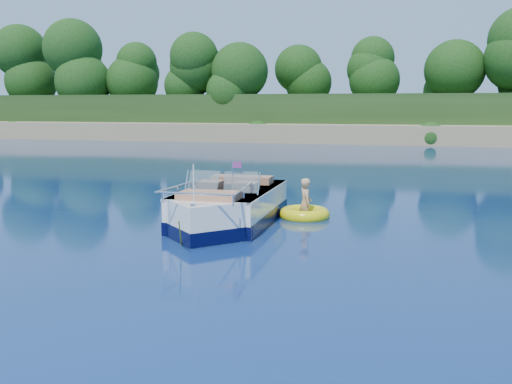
# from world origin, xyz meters

# --- Properties ---
(ground) EXTENTS (160.00, 160.00, 0.00)m
(ground) POSITION_xyz_m (0.00, 0.00, 0.00)
(ground) COLOR #091943
(ground) RESTS_ON ground
(shoreline) EXTENTS (170.00, 59.00, 6.00)m
(shoreline) POSITION_xyz_m (0.00, 63.77, 0.98)
(shoreline) COLOR #937855
(shoreline) RESTS_ON ground
(treeline) EXTENTS (150.00, 7.12, 8.19)m
(treeline) POSITION_xyz_m (0.04, 41.01, 5.55)
(treeline) COLOR black
(treeline) RESTS_ON ground
(motorboat) EXTENTS (2.22, 6.18, 2.06)m
(motorboat) POSITION_xyz_m (1.54, 3.10, 0.40)
(motorboat) COLOR white
(motorboat) RESTS_ON ground
(tow_tube) EXTENTS (1.62, 1.62, 0.37)m
(tow_tube) POSITION_xyz_m (3.33, 4.59, 0.10)
(tow_tube) COLOR yellow
(tow_tube) RESTS_ON ground
(boy) EXTENTS (0.65, 0.85, 1.52)m
(boy) POSITION_xyz_m (3.35, 4.58, 0.00)
(boy) COLOR tan
(boy) RESTS_ON ground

